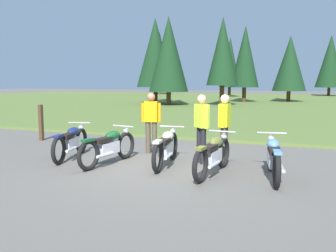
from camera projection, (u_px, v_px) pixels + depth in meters
The scene contains 12 objects.
ground_plane at pixel (159, 167), 8.20m from camera, with size 140.00×140.00×0.00m, color #605B54.
grass_moorland at pixel (267, 103), 32.18m from camera, with size 80.00×44.00×0.10m, color #5B7033.
forest_treeline at pixel (280, 56), 36.48m from camera, with size 41.86×27.56×9.13m.
motorcycle_navy at pixel (71, 142), 9.14m from camera, with size 0.73×2.07×0.88m.
motorcycle_british_green at pixel (109, 146), 8.47m from camera, with size 0.62×2.09×0.88m.
motorcycle_cream at pixel (166, 147), 8.35m from camera, with size 0.62×2.10×0.88m.
motorcycle_olive at pixel (213, 154), 7.53m from camera, with size 0.62×2.10×0.88m.
motorcycle_sky_blue at pixel (273, 157), 7.24m from camera, with size 0.67×2.09×0.88m.
rider_with_back_turned at pixel (201, 125), 8.52m from camera, with size 0.42×0.41×1.67m.
rider_in_hivis_vest at pixel (224, 124), 8.69m from camera, with size 0.24×0.55×1.67m.
rider_checking_bike at pixel (151, 119), 9.71m from camera, with size 0.54×0.29×1.67m.
trail_marker_post at pixel (41, 123), 11.89m from camera, with size 0.12×0.12×1.21m, color #47331E.
Camera 1 is at (3.07, -7.41, 1.99)m, focal length 37.84 mm.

